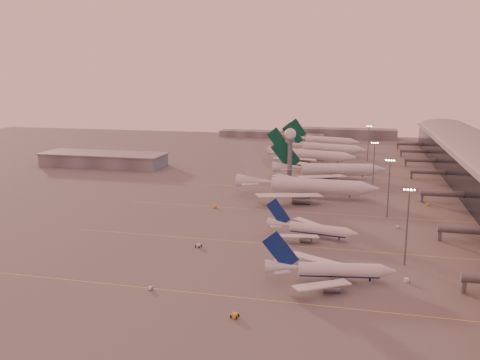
# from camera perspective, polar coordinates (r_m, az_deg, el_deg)

# --- Properties ---
(ground) EXTENTS (700.00, 700.00, 0.00)m
(ground) POSITION_cam_1_polar(r_m,az_deg,el_deg) (173.21, -1.70, -7.89)
(ground) COLOR #5B5858
(ground) RESTS_ON ground
(taxiway_markings) EXTENTS (180.00, 185.25, 0.02)m
(taxiway_markings) POSITION_cam_1_polar(r_m,az_deg,el_deg) (221.58, 9.67, -3.67)
(taxiway_markings) COLOR #E0D54F
(taxiway_markings) RESTS_ON ground
(hangar) EXTENTS (82.00, 27.00, 8.50)m
(hangar) POSITION_cam_1_polar(r_m,az_deg,el_deg) (343.41, -15.06, 2.26)
(hangar) COLOR slate
(hangar) RESTS_ON ground
(radar_tower) EXTENTS (6.40, 6.40, 31.10)m
(radar_tower) POSITION_cam_1_polar(r_m,az_deg,el_deg) (282.50, 5.65, 4.07)
(radar_tower) COLOR slate
(radar_tower) RESTS_ON ground
(mast_a) EXTENTS (3.60, 0.56, 25.00)m
(mast_a) POSITION_cam_1_polar(r_m,az_deg,el_deg) (164.25, 18.27, -4.56)
(mast_a) COLOR slate
(mast_a) RESTS_ON ground
(mast_b) EXTENTS (3.60, 0.56, 25.00)m
(mast_b) POSITION_cam_1_polar(r_m,az_deg,el_deg) (217.36, 16.36, -0.56)
(mast_b) COLOR slate
(mast_b) RESTS_ON ground
(mast_c) EXTENTS (3.60, 0.56, 25.00)m
(mast_c) POSITION_cam_1_polar(r_m,az_deg,el_deg) (271.20, 14.79, 1.88)
(mast_c) COLOR slate
(mast_c) RESTS_ON ground
(mast_d) EXTENTS (3.60, 0.56, 25.00)m
(mast_d) POSITION_cam_1_polar(r_m,az_deg,el_deg) (360.24, 14.21, 4.24)
(mast_d) COLOR slate
(mast_d) RESTS_ON ground
(distant_horizon) EXTENTS (165.00, 37.50, 9.00)m
(distant_horizon) POSITION_cam_1_polar(r_m,az_deg,el_deg) (487.32, 8.68, 5.14)
(distant_horizon) COLOR slate
(distant_horizon) RESTS_ON ground
(narrowbody_near) EXTENTS (37.95, 30.06, 14.90)m
(narrowbody_near) POSITION_cam_1_polar(r_m,az_deg,el_deg) (149.26, 10.06, -10.12)
(narrowbody_near) COLOR silver
(narrowbody_near) RESTS_ON ground
(narrowbody_mid) EXTENTS (34.16, 27.06, 13.42)m
(narrowbody_mid) POSITION_cam_1_polar(r_m,az_deg,el_deg) (187.33, 8.02, -5.61)
(narrowbody_mid) COLOR silver
(narrowbody_mid) RESTS_ON ground
(widebody_white) EXTENTS (69.63, 55.83, 24.51)m
(widebody_white) POSITION_cam_1_polar(r_m,az_deg,el_deg) (247.13, 7.47, -1.00)
(widebody_white) COLOR silver
(widebody_white) RESTS_ON ground
(greentail_a) EXTENTS (64.60, 51.72, 23.65)m
(greentail_a) POSITION_cam_1_polar(r_m,az_deg,el_deg) (293.61, 9.95, 0.92)
(greentail_a) COLOR silver
(greentail_a) RESTS_ON ground
(greentail_b) EXTENTS (62.25, 49.71, 22.98)m
(greentail_b) POSITION_cam_1_polar(r_m,az_deg,el_deg) (347.10, 7.96, 2.60)
(greentail_b) COLOR silver
(greentail_b) RESTS_ON ground
(greentail_c) EXTENTS (64.24, 51.24, 23.80)m
(greentail_c) POSITION_cam_1_polar(r_m,az_deg,el_deg) (380.67, 9.34, 3.38)
(greentail_c) COLOR silver
(greentail_c) RESTS_ON ground
(greentail_d) EXTENTS (60.56, 48.19, 22.64)m
(greentail_d) POSITION_cam_1_polar(r_m,az_deg,el_deg) (426.56, 9.34, 4.23)
(greentail_d) COLOR silver
(greentail_d) RESTS_ON ground
(gsv_truck_a) EXTENTS (4.93, 2.01, 1.96)m
(gsv_truck_a) POSITION_cam_1_polar(r_m,az_deg,el_deg) (144.58, -9.90, -11.72)
(gsv_truck_a) COLOR silver
(gsv_truck_a) RESTS_ON ground
(gsv_tug_near) EXTENTS (3.02, 4.29, 1.12)m
(gsv_tug_near) POSITION_cam_1_polar(r_m,az_deg,el_deg) (127.92, -0.59, -14.98)
(gsv_tug_near) COLOR yellow
(gsv_tug_near) RESTS_ON ground
(gsv_catering_a) EXTENTS (5.66, 3.23, 4.38)m
(gsv_catering_a) POSITION_cam_1_polar(r_m,az_deg,el_deg) (154.78, 18.32, -10.07)
(gsv_catering_a) COLOR silver
(gsv_catering_a) RESTS_ON ground
(gsv_tug_mid) EXTENTS (4.35, 3.28, 1.10)m
(gsv_tug_mid) POSITION_cam_1_polar(r_m,az_deg,el_deg) (176.41, -4.68, -7.36)
(gsv_tug_mid) COLOR silver
(gsv_tug_mid) RESTS_ON ground
(gsv_truck_b) EXTENTS (5.54, 2.66, 2.15)m
(gsv_truck_b) POSITION_cam_1_polar(r_m,az_deg,el_deg) (206.01, 17.40, -4.91)
(gsv_truck_b) COLOR silver
(gsv_truck_b) RESTS_ON ground
(gsv_truck_c) EXTENTS (5.16, 6.35, 2.48)m
(gsv_truck_c) POSITION_cam_1_polar(r_m,az_deg,el_deg) (226.80, -2.79, -2.83)
(gsv_truck_c) COLOR yellow
(gsv_truck_c) RESTS_ON ground
(gsv_catering_b) EXTENTS (6.16, 3.87, 4.68)m
(gsv_catering_b) POSITION_cam_1_polar(r_m,az_deg,el_deg) (244.86, 20.40, -2.22)
(gsv_catering_b) COLOR yellow
(gsv_catering_b) RESTS_ON ground
(gsv_tug_far) EXTENTS (3.59, 3.71, 0.92)m
(gsv_tug_far) POSITION_cam_1_polar(r_m,az_deg,el_deg) (266.35, 7.29, -0.91)
(gsv_tug_far) COLOR silver
(gsv_tug_far) RESTS_ON ground
(gsv_truck_d) EXTENTS (2.26, 5.44, 2.15)m
(gsv_truck_d) POSITION_cam_1_polar(r_m,az_deg,el_deg) (292.43, 0.27, 0.44)
(gsv_truck_d) COLOR silver
(gsv_truck_d) RESTS_ON ground
(gsv_tug_hangar) EXTENTS (3.62, 3.05, 0.89)m
(gsv_tug_hangar) POSITION_cam_1_polar(r_m,az_deg,el_deg) (320.95, 11.79, 1.08)
(gsv_tug_hangar) COLOR yellow
(gsv_tug_hangar) RESTS_ON ground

